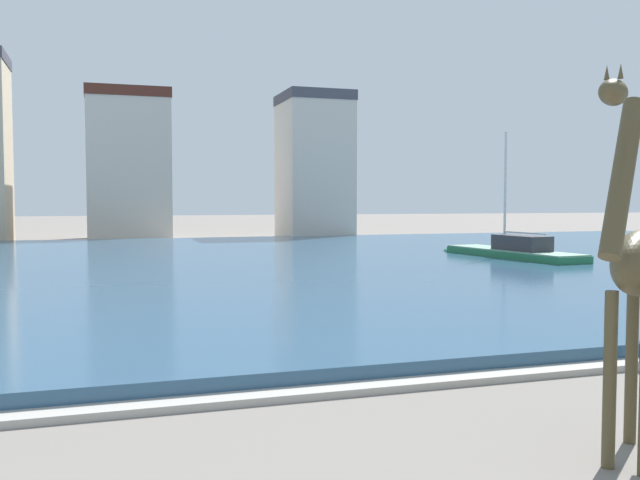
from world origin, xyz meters
name	(u,v)px	position (x,y,z in m)	size (l,w,h in m)	color
harbor_water	(177,266)	(0.00, 30.07, 0.18)	(85.55, 40.86, 0.36)	#2D5170
quay_edge_coping	(316,392)	(0.00, 9.39, 0.06)	(85.55, 0.50, 0.12)	#ADA89E
giraffe_statue	(639,271)	(2.75, 5.67, 2.25)	(2.25, 1.76, 4.41)	#4C4228
sailboat_green	(504,254)	(15.56, 28.29, 0.49)	(2.76, 9.66, 6.40)	#236B42
townhouse_corner_house	(128,165)	(-1.03, 56.42, 5.92)	(6.42, 6.57, 11.80)	beige
townhouse_end_terrace	(314,166)	(13.39, 52.61, 5.88)	(5.33, 5.89, 11.74)	beige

